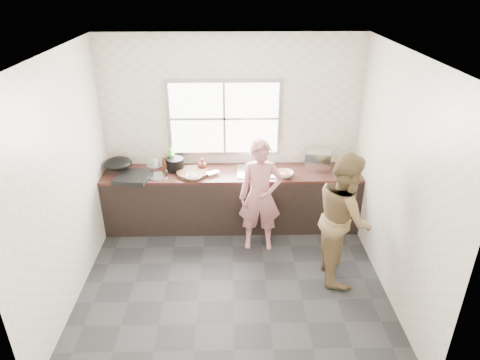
{
  "coord_description": "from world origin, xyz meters",
  "views": [
    {
      "loc": [
        0.0,
        -4.14,
        3.42
      ],
      "look_at": [
        0.1,
        0.65,
        1.05
      ],
      "focal_mm": 32.0,
      "sensor_mm": 36.0,
      "label": 1
    }
  ],
  "objects_px": {
    "woman": "(260,200)",
    "bottle_brown_short": "(202,165)",
    "bowl_mince": "(194,177)",
    "plate_food": "(173,169)",
    "glass_jar": "(155,163)",
    "burner": "(133,177)",
    "dish_rack": "(317,160)",
    "cutting_board": "(193,173)",
    "black_pot": "(175,164)",
    "bottle_green": "(171,158)",
    "person_side": "(344,217)",
    "bottle_brown_tall": "(166,162)",
    "wok": "(118,163)",
    "bowl_crabs": "(285,175)",
    "bowl_held": "(251,176)",
    "pot_lid_left": "(158,176)",
    "pot_lid_right": "(155,166)"
  },
  "relations": [
    {
      "from": "bottle_brown_tall",
      "to": "dish_rack",
      "type": "distance_m",
      "value": 2.14
    },
    {
      "from": "bowl_crabs",
      "to": "bowl_held",
      "type": "distance_m",
      "value": 0.47
    },
    {
      "from": "plate_food",
      "to": "pot_lid_left",
      "type": "height_order",
      "value": "plate_food"
    },
    {
      "from": "person_side",
      "to": "plate_food",
      "type": "distance_m",
      "value": 2.49
    },
    {
      "from": "person_side",
      "to": "bottle_green",
      "type": "height_order",
      "value": "person_side"
    },
    {
      "from": "bowl_mince",
      "to": "glass_jar",
      "type": "xyz_separation_m",
      "value": [
        -0.59,
        0.44,
        0.02
      ]
    },
    {
      "from": "pot_lid_right",
      "to": "bottle_green",
      "type": "bearing_deg",
      "value": -11.63
    },
    {
      "from": "plate_food",
      "to": "wok",
      "type": "height_order",
      "value": "wok"
    },
    {
      "from": "bottle_green",
      "to": "person_side",
      "type": "bearing_deg",
      "value": -31.6
    },
    {
      "from": "dish_rack",
      "to": "cutting_board",
      "type": "bearing_deg",
      "value": -166.17
    },
    {
      "from": "woman",
      "to": "bottle_brown_short",
      "type": "distance_m",
      "value": 1.03
    },
    {
      "from": "bowl_mince",
      "to": "bowl_crabs",
      "type": "distance_m",
      "value": 1.24
    },
    {
      "from": "black_pot",
      "to": "bottle_green",
      "type": "bearing_deg",
      "value": 123.78
    },
    {
      "from": "pot_lid_left",
      "to": "pot_lid_right",
      "type": "xyz_separation_m",
      "value": [
        -0.11,
        0.36,
        -0.0
      ]
    },
    {
      "from": "wok",
      "to": "woman",
      "type": "bearing_deg",
      "value": -16.59
    },
    {
      "from": "plate_food",
      "to": "bottle_brown_short",
      "type": "xyz_separation_m",
      "value": [
        0.43,
        -0.01,
        0.07
      ]
    },
    {
      "from": "cutting_board",
      "to": "bottle_brown_short",
      "type": "xyz_separation_m",
      "value": [
        0.13,
        0.15,
        0.06
      ]
    },
    {
      "from": "bowl_crabs",
      "to": "bottle_brown_tall",
      "type": "relative_size",
      "value": 0.87
    },
    {
      "from": "plate_food",
      "to": "cutting_board",
      "type": "bearing_deg",
      "value": -28.23
    },
    {
      "from": "bowl_crabs",
      "to": "pot_lid_left",
      "type": "distance_m",
      "value": 1.74
    },
    {
      "from": "bowl_mince",
      "to": "plate_food",
      "type": "xyz_separation_m",
      "value": [
        -0.33,
        0.31,
        -0.02
      ]
    },
    {
      "from": "black_pot",
      "to": "bottle_brown_short",
      "type": "xyz_separation_m",
      "value": [
        0.39,
        0.01,
        -0.01
      ]
    },
    {
      "from": "bowl_mince",
      "to": "bottle_green",
      "type": "xyz_separation_m",
      "value": [
        -0.35,
        0.39,
        0.12
      ]
    },
    {
      "from": "bowl_mince",
      "to": "bottle_brown_short",
      "type": "height_order",
      "value": "bottle_brown_short"
    },
    {
      "from": "person_side",
      "to": "plate_food",
      "type": "bearing_deg",
      "value": 60.9
    },
    {
      "from": "person_side",
      "to": "bottle_brown_tall",
      "type": "xyz_separation_m",
      "value": [
        -2.24,
        1.28,
        0.16
      ]
    },
    {
      "from": "person_side",
      "to": "cutting_board",
      "type": "relative_size",
      "value": 3.59
    },
    {
      "from": "cutting_board",
      "to": "glass_jar",
      "type": "height_order",
      "value": "glass_jar"
    },
    {
      "from": "bottle_green",
      "to": "bottle_brown_short",
      "type": "height_order",
      "value": "bottle_green"
    },
    {
      "from": "glass_jar",
      "to": "burner",
      "type": "bearing_deg",
      "value": -118.24
    },
    {
      "from": "bottle_brown_short",
      "to": "person_side",
      "type": "bearing_deg",
      "value": -35.88
    },
    {
      "from": "black_pot",
      "to": "burner",
      "type": "relative_size",
      "value": 0.57
    },
    {
      "from": "cutting_board",
      "to": "black_pot",
      "type": "bearing_deg",
      "value": 151.65
    },
    {
      "from": "plate_food",
      "to": "bowl_held",
      "type": "bearing_deg",
      "value": -15.22
    },
    {
      "from": "bowl_held",
      "to": "bottle_green",
      "type": "relative_size",
      "value": 0.7
    },
    {
      "from": "bottle_brown_tall",
      "to": "pot_lid_right",
      "type": "height_order",
      "value": "bottle_brown_tall"
    },
    {
      "from": "bottle_brown_short",
      "to": "bowl_held",
      "type": "bearing_deg",
      "value": -22.84
    },
    {
      "from": "bottle_green",
      "to": "cutting_board",
      "type": "bearing_deg",
      "value": -36.13
    },
    {
      "from": "bowl_held",
      "to": "dish_rack",
      "type": "relative_size",
      "value": 0.58
    },
    {
      "from": "bowl_mince",
      "to": "black_pot",
      "type": "distance_m",
      "value": 0.41
    },
    {
      "from": "black_pot",
      "to": "glass_jar",
      "type": "height_order",
      "value": "black_pot"
    },
    {
      "from": "person_side",
      "to": "cutting_board",
      "type": "bearing_deg",
      "value": 60.56
    },
    {
      "from": "bowl_mince",
      "to": "plate_food",
      "type": "height_order",
      "value": "bowl_mince"
    },
    {
      "from": "bowl_mince",
      "to": "person_side",
      "type": "bearing_deg",
      "value": -27.49
    },
    {
      "from": "cutting_board",
      "to": "pot_lid_left",
      "type": "xyz_separation_m",
      "value": [
        -0.47,
        -0.07,
        -0.02
      ]
    },
    {
      "from": "woman",
      "to": "pot_lid_right",
      "type": "height_order",
      "value": "woman"
    },
    {
      "from": "woman",
      "to": "cutting_board",
      "type": "xyz_separation_m",
      "value": [
        -0.91,
        0.49,
        0.16
      ]
    },
    {
      "from": "cutting_board",
      "to": "bottle_brown_short",
      "type": "distance_m",
      "value": 0.2
    },
    {
      "from": "dish_rack",
      "to": "pot_lid_left",
      "type": "xyz_separation_m",
      "value": [
        -2.22,
        -0.22,
        -0.13
      ]
    },
    {
      "from": "bottle_green",
      "to": "bottle_brown_short",
      "type": "bearing_deg",
      "value": -11.34
    }
  ]
}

